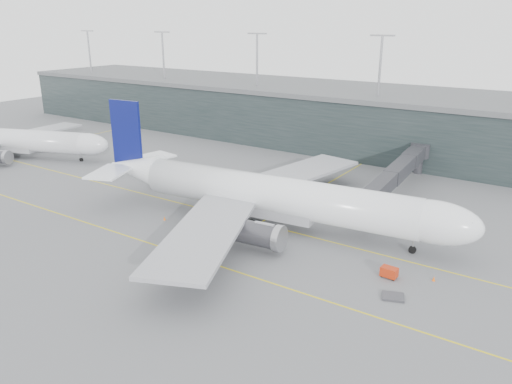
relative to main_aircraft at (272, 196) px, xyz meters
The scene contains 18 objects.
ground 9.55m from the main_aircraft, 154.27° to the left, with size 320.00×320.00×0.00m, color slate.
taxiline_a 8.91m from the main_aircraft, behind, with size 160.00×0.25×0.02m, color yellow.
taxiline_b 18.78m from the main_aircraft, 113.50° to the right, with size 160.00×0.25×0.02m, color yellow.
taxiline_lead_main 24.14m from the main_aircraft, 95.33° to the left, with size 0.25×60.00×0.02m, color yellow.
taxiline_lead_adj 85.63m from the main_aircraft, 164.07° to the left, with size 0.25×60.00×0.02m, color yellow.
terminal 61.93m from the main_aircraft, 96.67° to the left, with size 240.00×36.00×29.00m.
main_aircraft is the anchor object (origin of this frame).
jet_bridge 31.06m from the main_aircraft, 65.66° to the left, with size 6.71×44.72×6.81m.
second_aircraft 77.64m from the main_aircraft, behind, with size 53.28×49.16×15.44m.
gse_cart 23.89m from the main_aircraft, 16.30° to the right, with size 2.21×1.47×1.46m.
baggage_dolly 27.68m from the main_aircraft, 24.52° to the right, with size 2.67×2.14×0.27m, color #37373C.
uld_a 17.26m from the main_aircraft, 130.57° to the left, with size 2.65×2.39×1.99m.
uld_b 17.39m from the main_aircraft, 120.82° to the left, with size 1.90×1.55×1.68m.
uld_c 16.58m from the main_aircraft, 118.84° to the left, with size 2.68×2.38×2.05m.
cone_nose 28.50m from the main_aircraft, ahead, with size 0.42×0.42×0.67m, color #F95F0D.
cone_wing_stbd 16.97m from the main_aircraft, 89.85° to the right, with size 0.45×0.45×0.71m, color #FF510E.
cone_wing_port 15.69m from the main_aircraft, 89.39° to the left, with size 0.50×0.50×0.79m, color #EA4E0D.
cone_tail 19.11m from the main_aircraft, 153.29° to the right, with size 0.42×0.42×0.67m, color orange.
Camera 1 is at (47.84, -69.04, 32.34)m, focal length 35.00 mm.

